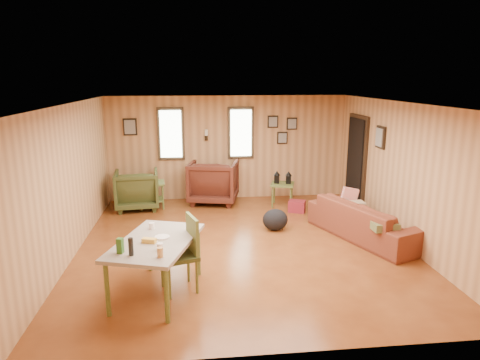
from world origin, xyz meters
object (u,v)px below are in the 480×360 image
object	(u,v)px
sofa	(367,214)
recliner_brown	(214,180)
recliner_green	(137,188)
end_table	(152,190)
side_table	(283,182)
dining_table	(155,245)

from	to	relation	value
sofa	recliner_brown	world-z (taller)	recliner_brown
recliner_green	end_table	bearing A→B (deg)	-178.63
end_table	side_table	size ratio (longest dim) A/B	0.88
recliner_green	dining_table	distance (m)	3.99
recliner_brown	end_table	world-z (taller)	recliner_brown
recliner_green	dining_table	bearing A→B (deg)	94.93
recliner_brown	end_table	distance (m)	1.40
end_table	recliner_green	bearing A→B (deg)	-173.04
recliner_brown	side_table	bearing A→B (deg)	176.08
sofa	end_table	size ratio (longest dim) A/B	3.21
end_table	dining_table	world-z (taller)	dining_table
end_table	recliner_brown	bearing A→B (deg)	10.31
recliner_brown	recliner_green	bearing A→B (deg)	22.29
recliner_green	side_table	xyz separation A→B (m)	(3.19, -0.16, 0.07)
recliner_brown	dining_table	world-z (taller)	recliner_brown
recliner_brown	side_table	world-z (taller)	recliner_brown
end_table	dining_table	bearing A→B (deg)	-84.04
sofa	recliner_green	bearing A→B (deg)	40.91
dining_table	sofa	bearing A→B (deg)	42.75
dining_table	side_table	bearing A→B (deg)	74.19
sofa	recliner_brown	xyz separation A→B (m)	(-2.59, 2.53, 0.10)
recliner_brown	side_table	distance (m)	1.57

